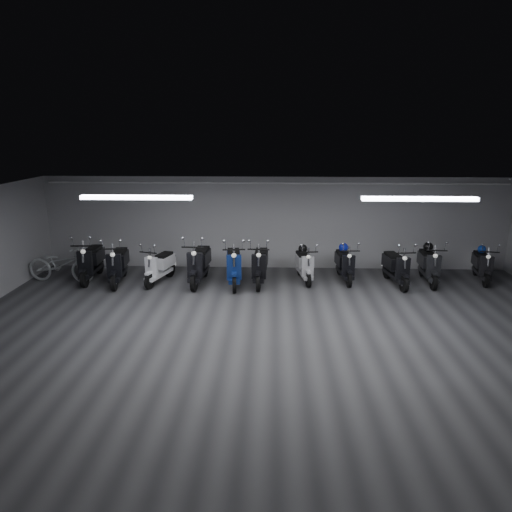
{
  "coord_description": "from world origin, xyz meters",
  "views": [
    {
      "loc": [
        -0.08,
        -8.76,
        4.14
      ],
      "look_at": [
        -0.49,
        2.5,
        1.05
      ],
      "focal_mm": 32.37,
      "sensor_mm": 36.0,
      "label": 1
    }
  ],
  "objects_px": {
    "helmet_2": "(303,249)",
    "scooter_8": "(396,262)",
    "scooter_1": "(118,259)",
    "scooter_7": "(345,259)",
    "scooter_3": "(199,258)",
    "bicycle": "(61,260)",
    "scooter_0": "(91,256)",
    "helmet_3": "(428,247)",
    "scooter_2": "(159,261)",
    "scooter_5": "(260,259)",
    "scooter_6": "(304,260)",
    "scooter_9": "(429,260)",
    "scooter_4": "(234,260)",
    "helmet_1": "(343,248)",
    "helmet_0": "(482,249)",
    "scooter_10": "(483,260)"
  },
  "relations": [
    {
      "from": "scooter_1",
      "to": "scooter_0",
      "type": "bearing_deg",
      "value": 157.2
    },
    {
      "from": "scooter_6",
      "to": "helmet_1",
      "type": "relative_size",
      "value": 6.19
    },
    {
      "from": "scooter_5",
      "to": "helmet_0",
      "type": "xyz_separation_m",
      "value": [
        6.26,
        0.66,
        0.17
      ]
    },
    {
      "from": "helmet_0",
      "to": "scooter_6",
      "type": "bearing_deg",
      "value": -175.66
    },
    {
      "from": "scooter_1",
      "to": "scooter_7",
      "type": "xyz_separation_m",
      "value": [
        6.3,
        0.43,
        -0.08
      ]
    },
    {
      "from": "helmet_0",
      "to": "scooter_10",
      "type": "bearing_deg",
      "value": -99.88
    },
    {
      "from": "scooter_4",
      "to": "scooter_9",
      "type": "height_order",
      "value": "scooter_4"
    },
    {
      "from": "scooter_1",
      "to": "scooter_10",
      "type": "height_order",
      "value": "scooter_1"
    },
    {
      "from": "scooter_6",
      "to": "helmet_1",
      "type": "xyz_separation_m",
      "value": [
        1.12,
        0.29,
        0.3
      ]
    },
    {
      "from": "scooter_0",
      "to": "scooter_9",
      "type": "xyz_separation_m",
      "value": [
        9.45,
        0.09,
        -0.04
      ]
    },
    {
      "from": "scooter_4",
      "to": "helmet_3",
      "type": "distance_m",
      "value": 5.45
    },
    {
      "from": "scooter_9",
      "to": "helmet_2",
      "type": "bearing_deg",
      "value": 179.38
    },
    {
      "from": "scooter_4",
      "to": "helmet_0",
      "type": "xyz_separation_m",
      "value": [
        6.98,
        0.79,
        0.15
      ]
    },
    {
      "from": "scooter_3",
      "to": "scooter_2",
      "type": "bearing_deg",
      "value": -177.74
    },
    {
      "from": "scooter_1",
      "to": "helmet_1",
      "type": "distance_m",
      "value": 6.32
    },
    {
      "from": "scooter_1",
      "to": "bicycle",
      "type": "height_order",
      "value": "scooter_1"
    },
    {
      "from": "scooter_5",
      "to": "scooter_8",
      "type": "height_order",
      "value": "scooter_5"
    },
    {
      "from": "helmet_3",
      "to": "helmet_0",
      "type": "bearing_deg",
      "value": 6.3
    },
    {
      "from": "scooter_0",
      "to": "helmet_2",
      "type": "xyz_separation_m",
      "value": [
        5.97,
        0.36,
        0.17
      ]
    },
    {
      "from": "scooter_1",
      "to": "scooter_9",
      "type": "distance_m",
      "value": 8.61
    },
    {
      "from": "scooter_3",
      "to": "bicycle",
      "type": "height_order",
      "value": "scooter_3"
    },
    {
      "from": "scooter_6",
      "to": "scooter_7",
      "type": "height_order",
      "value": "scooter_7"
    },
    {
      "from": "scooter_10",
      "to": "helmet_1",
      "type": "relative_size",
      "value": 6.24
    },
    {
      "from": "scooter_10",
      "to": "scooter_1",
      "type": "bearing_deg",
      "value": -167.1
    },
    {
      "from": "scooter_6",
      "to": "bicycle",
      "type": "height_order",
      "value": "bicycle"
    },
    {
      "from": "scooter_1",
      "to": "helmet_0",
      "type": "xyz_separation_m",
      "value": [
        10.19,
        0.76,
        0.17
      ]
    },
    {
      "from": "scooter_2",
      "to": "scooter_7",
      "type": "relative_size",
      "value": 0.99
    },
    {
      "from": "scooter_1",
      "to": "bicycle",
      "type": "bearing_deg",
      "value": 170.63
    },
    {
      "from": "scooter_4",
      "to": "scooter_7",
      "type": "bearing_deg",
      "value": 2.86
    },
    {
      "from": "scooter_0",
      "to": "scooter_8",
      "type": "height_order",
      "value": "scooter_0"
    },
    {
      "from": "scooter_9",
      "to": "scooter_4",
      "type": "bearing_deg",
      "value": -172.38
    },
    {
      "from": "scooter_0",
      "to": "helmet_2",
      "type": "height_order",
      "value": "scooter_0"
    },
    {
      "from": "scooter_7",
      "to": "helmet_3",
      "type": "xyz_separation_m",
      "value": [
        2.32,
        0.15,
        0.34
      ]
    },
    {
      "from": "helmet_2",
      "to": "scooter_9",
      "type": "bearing_deg",
      "value": -4.4
    },
    {
      "from": "helmet_3",
      "to": "scooter_7",
      "type": "bearing_deg",
      "value": -176.18
    },
    {
      "from": "scooter_5",
      "to": "scooter_0",
      "type": "bearing_deg",
      "value": -178.95
    },
    {
      "from": "scooter_2",
      "to": "helmet_3",
      "type": "distance_m",
      "value": 7.52
    },
    {
      "from": "scooter_8",
      "to": "helmet_0",
      "type": "bearing_deg",
      "value": 6.33
    },
    {
      "from": "scooter_1",
      "to": "helmet_0",
      "type": "relative_size",
      "value": 8.39
    },
    {
      "from": "helmet_0",
      "to": "helmet_1",
      "type": "bearing_deg",
      "value": -178.63
    },
    {
      "from": "helmet_2",
      "to": "scooter_8",
      "type": "bearing_deg",
      "value": -10.76
    },
    {
      "from": "helmet_1",
      "to": "scooter_8",
      "type": "bearing_deg",
      "value": -21.61
    },
    {
      "from": "scooter_6",
      "to": "scooter_7",
      "type": "xyz_separation_m",
      "value": [
        1.14,
        0.05,
        0.02
      ]
    },
    {
      "from": "scooter_3",
      "to": "scooter_6",
      "type": "height_order",
      "value": "scooter_3"
    },
    {
      "from": "helmet_2",
      "to": "helmet_3",
      "type": "distance_m",
      "value": 3.5
    },
    {
      "from": "scooter_7",
      "to": "helmet_3",
      "type": "bearing_deg",
      "value": -0.76
    },
    {
      "from": "scooter_5",
      "to": "helmet_3",
      "type": "xyz_separation_m",
      "value": [
        4.69,
        0.49,
        0.27
      ]
    },
    {
      "from": "scooter_0",
      "to": "scooter_2",
      "type": "distance_m",
      "value": 1.99
    },
    {
      "from": "scooter_4",
      "to": "scooter_6",
      "type": "relative_size",
      "value": 1.18
    },
    {
      "from": "scooter_6",
      "to": "scooter_9",
      "type": "relative_size",
      "value": 0.91
    }
  ]
}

